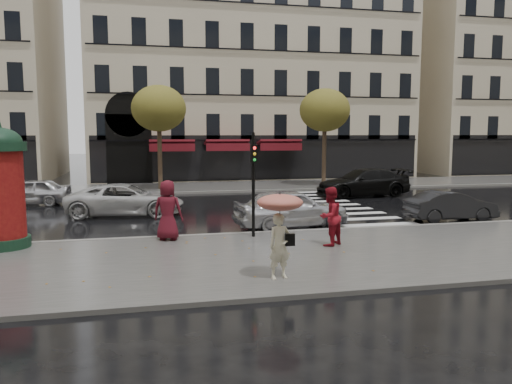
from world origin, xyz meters
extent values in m
plane|color=black|center=(0.00, 0.00, 0.00)|extent=(160.00, 160.00, 0.00)
cube|color=#474744|center=(0.00, -0.50, 0.06)|extent=(90.00, 7.00, 0.12)
cube|color=#474744|center=(0.00, 19.00, 0.06)|extent=(90.00, 6.00, 0.12)
cube|color=slate|center=(0.00, 3.00, 0.07)|extent=(90.00, 0.25, 0.14)
cube|color=slate|center=(0.00, 16.00, 0.07)|extent=(90.00, 0.25, 0.14)
cube|color=silver|center=(6.00, 9.60, 0.01)|extent=(3.60, 11.75, 0.01)
cube|color=#B7A88C|center=(6.00, 30.00, 10.00)|extent=(26.00, 14.00, 20.00)
cylinder|color=#38281C|center=(-2.00, 18.00, 2.60)|extent=(0.28, 0.28, 5.20)
ellipsoid|color=#545B1C|center=(-2.00, 18.00, 5.20)|extent=(3.40, 3.40, 2.89)
cylinder|color=#38281C|center=(9.00, 18.00, 2.60)|extent=(0.28, 0.28, 5.20)
ellipsoid|color=#545B1C|center=(9.00, 18.00, 5.20)|extent=(3.40, 3.40, 2.89)
imported|color=#ECE5C2|center=(0.14, -2.70, 0.92)|extent=(0.65, 0.50, 1.60)
cylinder|color=black|center=(0.14, -2.70, 1.46)|extent=(0.02, 0.02, 1.02)
ellipsoid|color=#C12443|center=(0.14, -2.70, 1.99)|extent=(1.11, 1.11, 0.39)
cone|color=black|center=(0.14, -2.70, 2.22)|extent=(0.04, 0.04, 0.09)
cube|color=black|center=(0.38, -2.76, 1.08)|extent=(0.24, 0.11, 0.30)
imported|color=maroon|center=(2.63, 0.43, 1.05)|extent=(1.14, 1.10, 1.86)
imported|color=#53101B|center=(-2.29, 2.40, 1.12)|extent=(1.13, 0.93, 2.00)
cylinder|color=#13311F|center=(-7.30, 2.40, 0.28)|extent=(1.51, 1.51, 0.32)
cylinder|color=maroon|center=(-7.30, 2.40, 1.79)|extent=(1.29, 1.29, 2.70)
cylinder|color=black|center=(0.59, 2.31, 1.90)|extent=(0.11, 0.11, 3.55)
cube|color=black|center=(0.58, 2.12, 2.96)|extent=(0.23, 0.17, 0.62)
imported|color=silver|center=(2.51, 4.20, 0.76)|extent=(4.67, 2.37, 1.52)
imported|color=black|center=(9.48, 4.20, 0.63)|extent=(3.81, 1.34, 1.25)
imported|color=silver|center=(-3.85, 8.58, 0.71)|extent=(5.34, 2.91, 1.42)
imported|color=black|center=(9.38, 12.59, 0.80)|extent=(5.64, 2.55, 1.60)
imported|color=#BAB9BF|center=(-8.72, 12.92, 0.69)|extent=(4.10, 1.79, 1.37)
camera|label=1|loc=(-3.04, -14.13, 3.64)|focal=35.00mm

